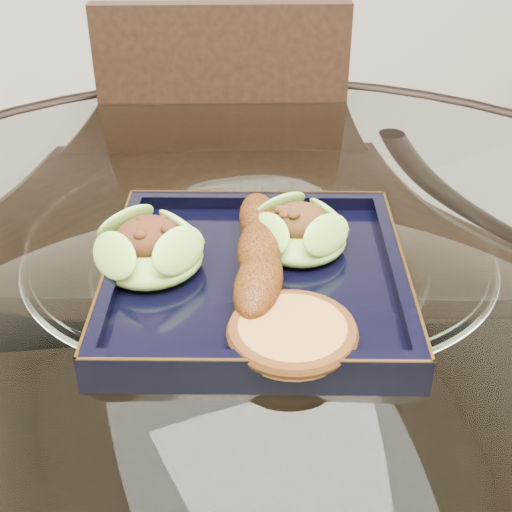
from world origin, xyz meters
name	(u,v)px	position (x,y,z in m)	size (l,w,h in m)	color
dining_table	(259,401)	(0.00, 0.00, 0.60)	(1.13, 1.13, 0.77)	white
dining_chair	(226,280)	(0.06, 0.36, 0.51)	(0.49, 0.49, 0.90)	black
navy_plate	(256,283)	(-0.01, -0.02, 0.77)	(0.27, 0.27, 0.02)	black
lettuce_wrap_left	(150,252)	(-0.10, 0.02, 0.80)	(0.10, 0.10, 0.03)	#65A22F
lettuce_wrap_right	(299,234)	(0.04, 0.01, 0.80)	(0.09, 0.09, 0.03)	#63AC31
roasted_plantain	(260,251)	(0.00, -0.01, 0.80)	(0.19, 0.04, 0.04)	#6A300B
crumb_patty	(292,334)	(-0.01, -0.12, 0.79)	(0.09, 0.09, 0.02)	#A66937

